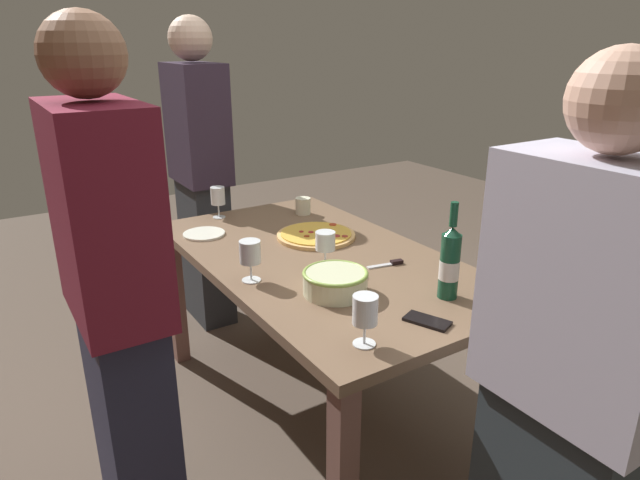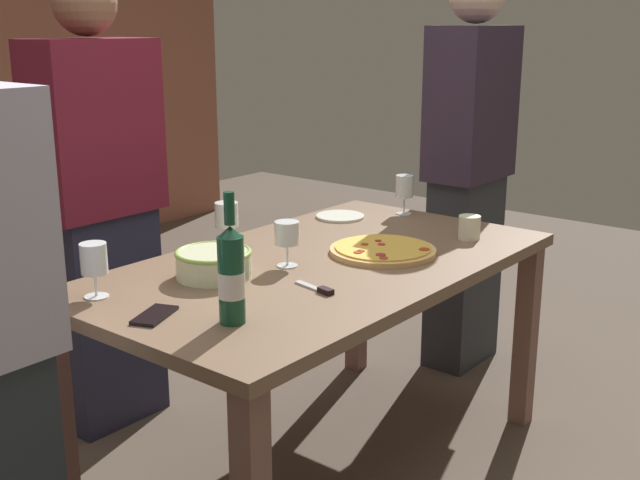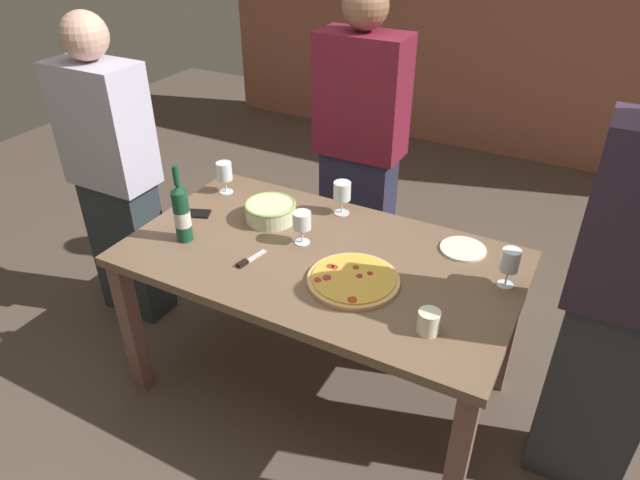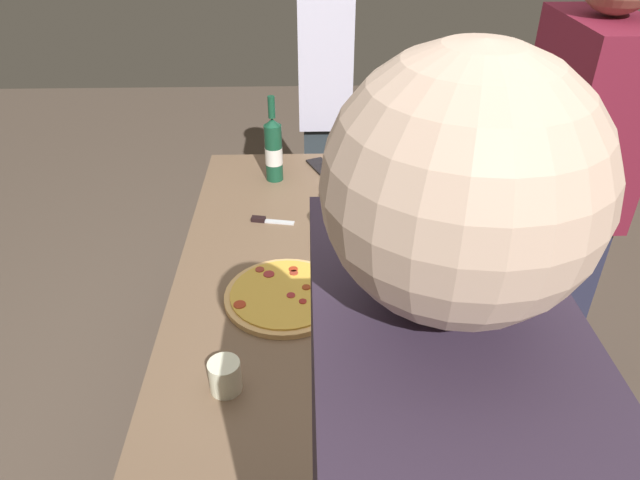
# 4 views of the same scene
# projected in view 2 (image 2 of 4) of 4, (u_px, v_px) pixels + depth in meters

# --- Properties ---
(ground_plane) EXTENTS (8.00, 8.00, 0.00)m
(ground_plane) POSITION_uv_depth(u_px,v_px,m) (320.00, 467.00, 2.77)
(ground_plane) COLOR brown
(dining_table) EXTENTS (1.60, 0.90, 0.75)m
(dining_table) POSITION_uv_depth(u_px,v_px,m) (320.00, 288.00, 2.60)
(dining_table) COLOR brown
(dining_table) RESTS_ON ground
(pizza) EXTENTS (0.36, 0.36, 0.03)m
(pizza) POSITION_uv_depth(u_px,v_px,m) (383.00, 250.00, 2.65)
(pizza) COLOR #E5B26D
(pizza) RESTS_ON dining_table
(serving_bowl) EXTENTS (0.23, 0.23, 0.08)m
(serving_bowl) POSITION_uv_depth(u_px,v_px,m) (214.00, 262.00, 2.40)
(serving_bowl) COLOR beige
(serving_bowl) RESTS_ON dining_table
(wine_bottle) EXTENTS (0.07, 0.07, 0.34)m
(wine_bottle) POSITION_uv_depth(u_px,v_px,m) (231.00, 274.00, 2.01)
(wine_bottle) COLOR #14452D
(wine_bottle) RESTS_ON dining_table
(wine_glass_near_pizza) EXTENTS (0.08, 0.08, 0.15)m
(wine_glass_near_pizza) POSITION_uv_depth(u_px,v_px,m) (287.00, 236.00, 2.49)
(wine_glass_near_pizza) COLOR white
(wine_glass_near_pizza) RESTS_ON dining_table
(wine_glass_by_bottle) EXTENTS (0.08, 0.08, 0.16)m
(wine_glass_by_bottle) POSITION_uv_depth(u_px,v_px,m) (227.00, 216.00, 2.70)
(wine_glass_by_bottle) COLOR white
(wine_glass_by_bottle) RESTS_ON dining_table
(wine_glass_far_left) EXTENTS (0.07, 0.07, 0.16)m
(wine_glass_far_left) POSITION_uv_depth(u_px,v_px,m) (404.00, 187.00, 3.17)
(wine_glass_far_left) COLOR white
(wine_glass_far_left) RESTS_ON dining_table
(wine_glass_far_right) EXTENTS (0.07, 0.07, 0.16)m
(wine_glass_far_right) POSITION_uv_depth(u_px,v_px,m) (94.00, 260.00, 2.21)
(wine_glass_far_right) COLOR white
(wine_glass_far_right) RESTS_ON dining_table
(cup_amber) EXTENTS (0.08, 0.08, 0.08)m
(cup_amber) POSITION_uv_depth(u_px,v_px,m) (469.00, 227.00, 2.82)
(cup_amber) COLOR white
(cup_amber) RESTS_ON dining_table
(side_plate) EXTENTS (0.19, 0.19, 0.01)m
(side_plate) POSITION_uv_depth(u_px,v_px,m) (340.00, 216.00, 3.14)
(side_plate) COLOR white
(side_plate) RESTS_ON dining_table
(cell_phone) EXTENTS (0.16, 0.12, 0.01)m
(cell_phone) POSITION_uv_depth(u_px,v_px,m) (155.00, 315.00, 2.08)
(cell_phone) COLOR black
(cell_phone) RESTS_ON dining_table
(pizza_knife) EXTENTS (0.05, 0.16, 0.02)m
(pizza_knife) POSITION_uv_depth(u_px,v_px,m) (319.00, 289.00, 2.29)
(pizza_knife) COLOR silver
(pizza_knife) RESTS_ON dining_table
(person_host) EXTENTS (0.41, 0.24, 1.72)m
(person_host) POSITION_uv_depth(u_px,v_px,m) (468.00, 171.00, 3.43)
(person_host) COLOR #2E3238
(person_host) RESTS_ON ground
(person_guest_right) EXTENTS (0.45, 0.24, 1.67)m
(person_guest_right) POSITION_uv_depth(u_px,v_px,m) (100.00, 207.00, 2.90)
(person_guest_right) COLOR #26283F
(person_guest_right) RESTS_ON ground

